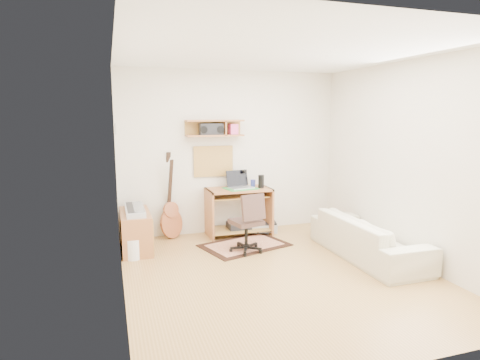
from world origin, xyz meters
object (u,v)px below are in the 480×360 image
object	(u,v)px
desk	(239,212)
task_chair	(246,222)
sofa	(368,231)
cabinet	(136,231)
printer	(263,226)

from	to	relation	value
desk	task_chair	bearing A→B (deg)	-100.43
desk	sofa	size ratio (longest dim) A/B	0.53
desk	cabinet	world-z (taller)	desk
desk	task_chair	size ratio (longest dim) A/B	1.17
desk	sofa	world-z (taller)	desk
cabinet	sofa	distance (m)	3.22
task_chair	sofa	world-z (taller)	task_chair
desk	task_chair	world-z (taller)	task_chair
cabinet	sofa	bearing A→B (deg)	-23.09
printer	sofa	world-z (taller)	sofa
task_chair	printer	bearing A→B (deg)	43.15
cabinet	desk	bearing A→B (deg)	9.61
task_chair	printer	world-z (taller)	task_chair
desk	printer	xyz separation A→B (m)	(0.43, 0.04, -0.29)
task_chair	sofa	distance (m)	1.65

